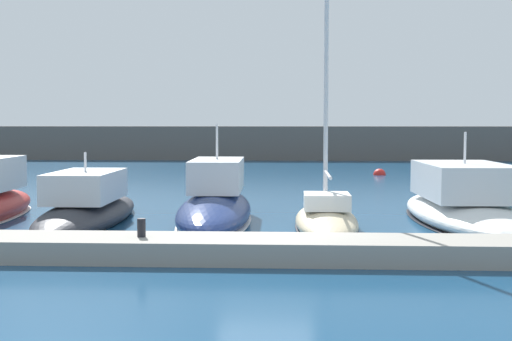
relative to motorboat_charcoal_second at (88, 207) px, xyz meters
name	(u,v)px	position (x,y,z in m)	size (l,w,h in m)	color
ground_plane	(266,248)	(5.93, -4.20, -0.50)	(120.00, 120.00, 0.00)	navy
dock_pier	(263,249)	(5.93, -5.85, -0.23)	(24.12, 1.79, 0.54)	gray
breakwater_seawall	(283,143)	(5.93, 37.61, 0.94)	(108.00, 3.86, 2.87)	#5B5651
motorboat_charcoal_second	(88,207)	(0.00, 0.00, 0.00)	(2.44, 8.49, 2.56)	#2D2D33
motorboat_navy_third	(215,204)	(4.10, 0.52, 0.05)	(2.54, 8.61, 3.48)	navy
sailboat_sand_fourth	(326,217)	(7.67, -0.79, -0.15)	(1.92, 6.60, 12.32)	beige
motorboat_white_fifth	(464,204)	(12.26, 0.84, 0.07)	(3.55, 9.72, 3.18)	white
mooring_buoy_orange	(440,171)	(16.42, 23.99, -0.50)	(0.60, 0.60, 0.60)	orange
mooring_buoy_red	(380,175)	(12.04, 20.56, -0.50)	(0.77, 0.77, 0.77)	red
dock_bollard	(141,228)	(3.03, -5.85, 0.26)	(0.20, 0.20, 0.44)	black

